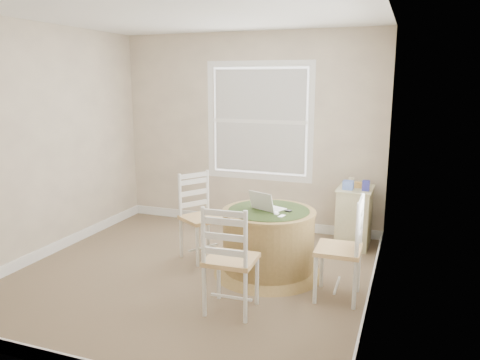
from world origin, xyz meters
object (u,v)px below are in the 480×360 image
at_px(chair_near, 231,259).
at_px(round_table, 268,239).
at_px(chair_right, 339,249).
at_px(corner_chest, 354,217).
at_px(laptop, 267,207).
at_px(chair_left, 203,218).

bearing_deg(chair_near, round_table, -96.47).
relative_size(chair_near, chair_right, 1.00).
distance_m(round_table, corner_chest, 1.37).
distance_m(chair_near, laptop, 0.94).
relative_size(chair_right, corner_chest, 1.31).
height_order(chair_near, corner_chest, chair_near).
height_order(round_table, laptop, laptop).
xyz_separation_m(round_table, chair_near, (-0.07, -0.89, 0.10)).
relative_size(round_table, corner_chest, 1.57).
bearing_deg(laptop, chair_left, 13.75).
xyz_separation_m(laptop, corner_chest, (0.75, 1.14, -0.35)).
bearing_deg(round_table, chair_right, -9.00).
distance_m(round_table, chair_left, 0.84).
bearing_deg(chair_right, chair_left, -108.12).
relative_size(round_table, chair_left, 1.20).
height_order(chair_left, laptop, chair_left).
relative_size(chair_near, corner_chest, 1.31).
height_order(round_table, corner_chest, corner_chest).
distance_m(chair_right, laptop, 0.89).
xyz_separation_m(round_table, laptop, (-0.02, 0.02, 0.34)).
bearing_deg(round_table, chair_left, -176.99).
relative_size(round_table, chair_near, 1.20).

